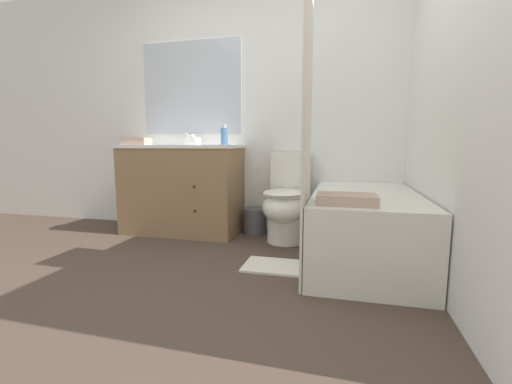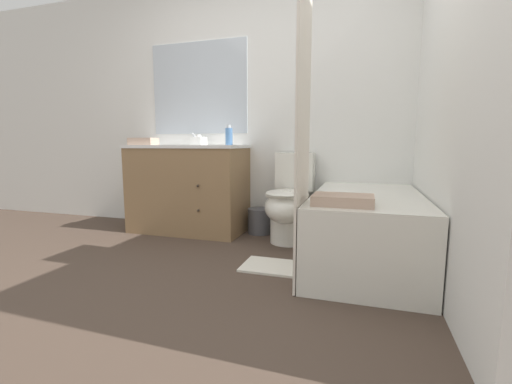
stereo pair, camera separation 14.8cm
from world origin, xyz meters
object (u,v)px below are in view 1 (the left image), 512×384
(toilet, at_px, (286,203))
(wastebasket, at_px, (255,221))
(bath_towel_folded, at_px, (347,199))
(sink_faucet, at_px, (190,142))
(hand_towel_folded, at_px, (136,141))
(bathtub, at_px, (364,226))
(soap_dispenser, at_px, (224,136))
(vanity_cabinet, at_px, (183,188))
(bath_mat, at_px, (277,266))
(tissue_box, at_px, (193,141))

(toilet, distance_m, wastebasket, 0.46)
(toilet, height_order, bath_towel_folded, toilet)
(wastebasket, bearing_deg, toilet, -31.66)
(sink_faucet, xyz_separation_m, hand_towel_folded, (-0.40, -0.35, 0.00))
(sink_faucet, relative_size, hand_towel_folded, 0.54)
(bathtub, xyz_separation_m, soap_dispenser, (-1.25, 0.43, 0.69))
(toilet, xyz_separation_m, bath_towel_folded, (0.51, -0.89, 0.19))
(soap_dispenser, height_order, bath_towel_folded, soap_dispenser)
(hand_towel_folded, bearing_deg, soap_dispenser, 8.45)
(vanity_cabinet, relative_size, sink_faucet, 8.04)
(bath_towel_folded, distance_m, bath_mat, 0.74)
(toilet, xyz_separation_m, hand_towel_folded, (-1.45, -0.06, 0.55))
(hand_towel_folded, relative_size, bath_towel_folded, 0.75)
(wastebasket, bearing_deg, tissue_box, 179.84)
(soap_dispenser, relative_size, hand_towel_folded, 0.71)
(tissue_box, xyz_separation_m, bath_towel_folded, (1.49, -1.10, -0.36))
(vanity_cabinet, bearing_deg, bath_mat, -35.07)
(hand_towel_folded, relative_size, bath_mat, 0.55)
(toilet, bearing_deg, soap_dispenser, 173.49)
(bath_towel_folded, bearing_deg, toilet, 119.83)
(bath_towel_folded, bearing_deg, hand_towel_folded, 156.97)
(sink_faucet, relative_size, bath_mat, 0.30)
(tissue_box, bearing_deg, hand_towel_folded, -150.00)
(sink_faucet, distance_m, soap_dispenser, 0.51)
(soap_dispenser, bearing_deg, toilet, -6.51)
(wastebasket, relative_size, hand_towel_folded, 0.94)
(bathtub, xyz_separation_m, bath_towel_folded, (-0.14, -0.53, 0.28))
(bathtub, distance_m, bath_mat, 0.73)
(vanity_cabinet, bearing_deg, tissue_box, 60.03)
(sink_faucet, relative_size, wastebasket, 0.57)
(vanity_cabinet, height_order, bath_mat, vanity_cabinet)
(bath_towel_folded, bearing_deg, sink_faucet, 142.86)
(soap_dispenser, bearing_deg, wastebasket, 28.63)
(bath_mat, bearing_deg, soap_dispenser, 131.01)
(tissue_box, bearing_deg, toilet, -12.11)
(soap_dispenser, xyz_separation_m, bath_mat, (0.65, -0.75, -0.94))
(tissue_box, bearing_deg, bath_towel_folded, -36.42)
(sink_faucet, height_order, soap_dispenser, soap_dispenser)
(wastebasket, xyz_separation_m, tissue_box, (-0.64, 0.00, 0.78))
(bathtub, height_order, soap_dispenser, soap_dispenser)
(toilet, distance_m, tissue_box, 1.15)
(bathtub, bearing_deg, vanity_cabinet, 165.06)
(tissue_box, relative_size, hand_towel_folded, 0.55)
(sink_faucet, relative_size, toilet, 0.18)
(sink_faucet, distance_m, bath_towel_folded, 1.99)
(tissue_box, relative_size, bath_mat, 0.31)
(tissue_box, distance_m, hand_towel_folded, 0.54)
(toilet, bearing_deg, wastebasket, 148.34)
(hand_towel_folded, bearing_deg, toilet, 2.31)
(tissue_box, distance_m, bath_towel_folded, 1.89)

